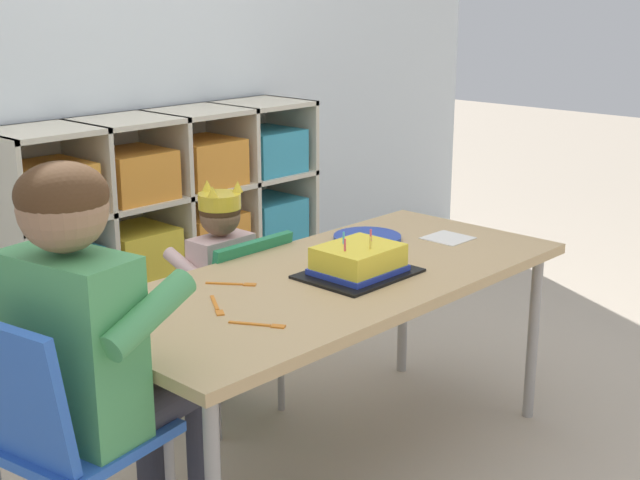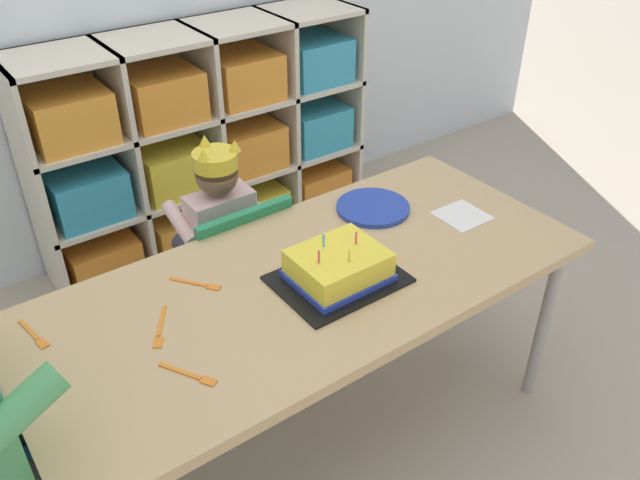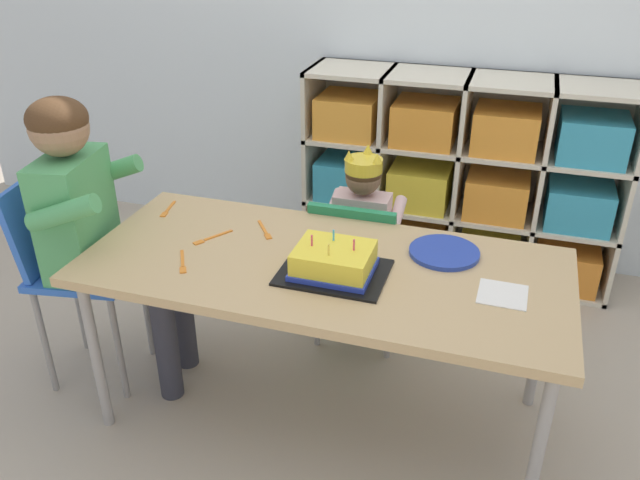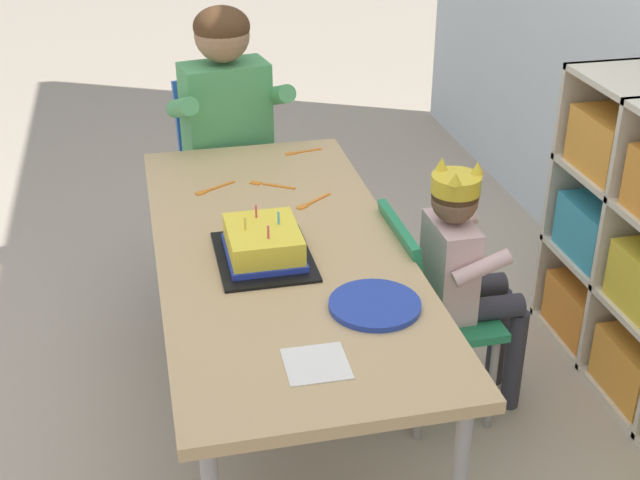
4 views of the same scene
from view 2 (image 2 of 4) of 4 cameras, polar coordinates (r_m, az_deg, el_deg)
name	(u,v)px [view 2 (image 2 of 4)]	position (r m, az deg, el deg)	size (l,w,h in m)	color
ground	(312,434)	(2.14, -0.68, -16.55)	(16.00, 16.00, 0.00)	tan
storage_cubby_shelf	(207,150)	(2.81, -9.82, 7.75)	(1.43, 0.34, 0.94)	beige
activity_table	(311,290)	(1.74, -0.80, -4.40)	(1.51, 0.67, 0.62)	tan
classroom_chair_blue	(236,270)	(2.15, -7.36, -2.59)	(0.35, 0.31, 0.65)	#238451
child_with_crown	(216,224)	(2.16, -9.04, 1.43)	(0.30, 0.31, 0.82)	beige
birthday_cake_on_tray	(338,269)	(1.68, 1.61, -2.52)	(0.32, 0.25, 0.12)	black
paper_plate_stack	(373,208)	(2.00, 4.65, 2.85)	(0.22, 0.22, 0.01)	#233DA3
paper_napkin_square	(462,216)	(2.01, 12.31, 2.10)	(0.14, 0.14, 0.00)	white
fork_near_cake_tray	(198,284)	(1.71, -10.58, -3.81)	(0.10, 0.12, 0.00)	orange
fork_beside_plate_stack	(160,328)	(1.60, -13.81, -7.52)	(0.09, 0.13, 0.00)	orange
fork_scattered_mid_table	(191,375)	(1.47, -11.21, -11.49)	(0.08, 0.13, 0.00)	orange
fork_at_table_front_edge	(35,336)	(1.67, -23.67, -7.66)	(0.04, 0.13, 0.00)	orange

